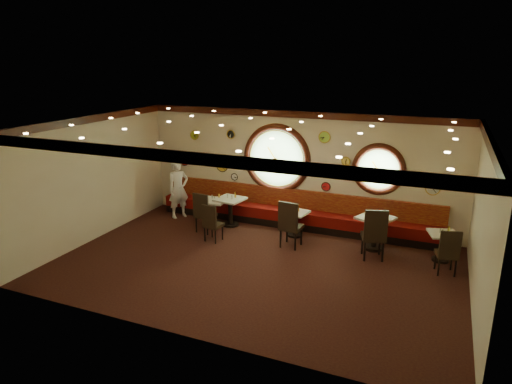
% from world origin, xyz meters
% --- Properties ---
extents(floor, '(9.00, 6.00, 0.00)m').
position_xyz_m(floor, '(0.00, 0.00, 0.00)').
color(floor, black).
rests_on(floor, ground).
extents(ceiling, '(9.00, 6.00, 0.02)m').
position_xyz_m(ceiling, '(0.00, 0.00, 3.20)').
color(ceiling, '#BA9234').
rests_on(ceiling, wall_back).
extents(wall_back, '(9.00, 0.02, 3.20)m').
position_xyz_m(wall_back, '(0.00, 3.00, 1.60)').
color(wall_back, beige).
rests_on(wall_back, floor).
extents(wall_front, '(9.00, 0.02, 3.20)m').
position_xyz_m(wall_front, '(0.00, -3.00, 1.60)').
color(wall_front, beige).
rests_on(wall_front, floor).
extents(wall_left, '(0.02, 6.00, 3.20)m').
position_xyz_m(wall_left, '(-4.50, 0.00, 1.60)').
color(wall_left, beige).
rests_on(wall_left, floor).
extents(wall_right, '(0.02, 6.00, 3.20)m').
position_xyz_m(wall_right, '(4.50, 0.00, 1.60)').
color(wall_right, beige).
rests_on(wall_right, floor).
extents(molding_back, '(9.00, 0.10, 0.18)m').
position_xyz_m(molding_back, '(0.00, 2.95, 3.11)').
color(molding_back, '#361209').
rests_on(molding_back, wall_back).
extents(molding_front, '(9.00, 0.10, 0.18)m').
position_xyz_m(molding_front, '(0.00, -2.95, 3.11)').
color(molding_front, '#361209').
rests_on(molding_front, wall_back).
extents(molding_left, '(0.10, 6.00, 0.18)m').
position_xyz_m(molding_left, '(-4.45, 0.00, 3.11)').
color(molding_left, '#361209').
rests_on(molding_left, wall_back).
extents(molding_right, '(0.10, 6.00, 0.18)m').
position_xyz_m(molding_right, '(4.45, 0.00, 3.11)').
color(molding_right, '#361209').
rests_on(molding_right, wall_back).
extents(banquette_base, '(8.00, 0.55, 0.20)m').
position_xyz_m(banquette_base, '(0.00, 2.72, 0.10)').
color(banquette_base, black).
rests_on(banquette_base, floor).
extents(banquette_seat, '(8.00, 0.55, 0.30)m').
position_xyz_m(banquette_seat, '(0.00, 2.72, 0.35)').
color(banquette_seat, '#5A0907').
rests_on(banquette_seat, banquette_base).
extents(banquette_back, '(8.00, 0.10, 0.55)m').
position_xyz_m(banquette_back, '(0.00, 2.94, 0.75)').
color(banquette_back, '#64070E').
rests_on(banquette_back, wall_back).
extents(porthole_left_glass, '(1.66, 0.02, 1.66)m').
position_xyz_m(porthole_left_glass, '(-0.60, 3.00, 1.85)').
color(porthole_left_glass, '#7EB86E').
rests_on(porthole_left_glass, wall_back).
extents(porthole_left_frame, '(1.98, 0.18, 1.98)m').
position_xyz_m(porthole_left_frame, '(-0.60, 2.98, 1.85)').
color(porthole_left_frame, '#361209').
rests_on(porthole_left_frame, wall_back).
extents(porthole_left_ring, '(1.61, 0.03, 1.61)m').
position_xyz_m(porthole_left_ring, '(-0.60, 2.95, 1.85)').
color(porthole_left_ring, gold).
rests_on(porthole_left_ring, wall_back).
extents(porthole_right_glass, '(1.10, 0.02, 1.10)m').
position_xyz_m(porthole_right_glass, '(2.20, 3.00, 1.80)').
color(porthole_right_glass, '#7EB86E').
rests_on(porthole_right_glass, wall_back).
extents(porthole_right_frame, '(1.38, 0.18, 1.38)m').
position_xyz_m(porthole_right_frame, '(2.20, 2.98, 1.80)').
color(porthole_right_frame, '#361209').
rests_on(porthole_right_frame, wall_back).
extents(porthole_right_ring, '(1.09, 0.03, 1.09)m').
position_xyz_m(porthole_right_ring, '(2.20, 2.95, 1.80)').
color(porthole_right_ring, gold).
rests_on(porthole_right_ring, wall_back).
extents(wall_clock_0, '(0.34, 0.03, 0.34)m').
position_xyz_m(wall_clock_0, '(3.55, 2.96, 1.45)').
color(wall_clock_0, silver).
rests_on(wall_clock_0, wall_back).
extents(wall_clock_1, '(0.32, 0.03, 0.32)m').
position_xyz_m(wall_clock_1, '(-3.60, 2.96, 1.55)').
color(wall_clock_1, red).
rests_on(wall_clock_1, wall_back).
extents(wall_clock_2, '(0.22, 0.03, 0.22)m').
position_xyz_m(wall_clock_2, '(1.35, 2.96, 1.95)').
color(wall_clock_2, '#FED554').
rests_on(wall_clock_2, wall_back).
extents(wall_clock_3, '(0.24, 0.03, 0.24)m').
position_xyz_m(wall_clock_3, '(-2.00, 2.96, 2.45)').
color(wall_clock_3, black).
rests_on(wall_clock_3, wall_back).
extents(wall_clock_4, '(0.36, 0.03, 0.36)m').
position_xyz_m(wall_clock_4, '(-2.30, 2.96, 1.50)').
color(wall_clock_4, gold).
rests_on(wall_clock_4, wall_back).
extents(wall_clock_5, '(0.26, 0.03, 0.26)m').
position_xyz_m(wall_clock_5, '(-3.20, 2.96, 2.35)').
color(wall_clock_5, '#B0CE29').
rests_on(wall_clock_5, wall_back).
extents(wall_clock_6, '(0.30, 0.03, 0.30)m').
position_xyz_m(wall_clock_6, '(0.75, 2.96, 2.55)').
color(wall_clock_6, '#A3DE45').
rests_on(wall_clock_6, wall_back).
extents(wall_clock_7, '(0.24, 0.03, 0.24)m').
position_xyz_m(wall_clock_7, '(0.85, 2.96, 1.20)').
color(wall_clock_7, red).
rests_on(wall_clock_7, wall_back).
extents(wall_clock_8, '(0.20, 0.03, 0.20)m').
position_xyz_m(wall_clock_8, '(-1.90, 2.96, 1.20)').
color(wall_clock_8, white).
rests_on(wall_clock_8, wall_back).
extents(table_a, '(0.71, 0.71, 0.74)m').
position_xyz_m(table_a, '(-2.09, 2.00, 0.47)').
color(table_a, black).
rests_on(table_a, floor).
extents(table_b, '(0.82, 0.82, 0.80)m').
position_xyz_m(table_b, '(-1.65, 2.13, 0.51)').
color(table_b, black).
rests_on(table_b, floor).
extents(table_c, '(0.71, 0.71, 0.68)m').
position_xyz_m(table_c, '(0.28, 2.07, 0.43)').
color(table_c, black).
rests_on(table_c, floor).
extents(table_d, '(1.00, 1.00, 0.84)m').
position_xyz_m(table_d, '(2.34, 2.01, 0.53)').
color(table_d, black).
rests_on(table_d, floor).
extents(table_e, '(0.78, 0.78, 0.69)m').
position_xyz_m(table_e, '(3.90, 1.91, 0.44)').
color(table_e, black).
rests_on(table_e, floor).
extents(chair_a, '(0.52, 0.52, 0.69)m').
position_xyz_m(chair_a, '(-2.08, 1.35, 0.64)').
color(chair_a, black).
rests_on(chair_a, floor).
extents(chair_b, '(0.46, 0.46, 0.62)m').
position_xyz_m(chair_b, '(-1.58, 0.87, 0.57)').
color(chair_b, black).
rests_on(chair_b, floor).
extents(chair_c, '(0.55, 0.55, 0.75)m').
position_xyz_m(chair_c, '(0.39, 1.27, 0.69)').
color(chair_c, black).
rests_on(chair_c, floor).
extents(chair_d, '(0.66, 0.66, 0.78)m').
position_xyz_m(chair_d, '(2.43, 1.36, 0.72)').
color(chair_d, black).
rests_on(chair_d, floor).
extents(chair_e, '(0.53, 0.53, 0.65)m').
position_xyz_m(chair_e, '(4.02, 1.19, 0.60)').
color(chair_e, black).
rests_on(chair_e, floor).
extents(condiment_a_salt, '(0.04, 0.04, 0.11)m').
position_xyz_m(condiment_a_salt, '(-2.20, 2.10, 0.79)').
color(condiment_a_salt, silver).
rests_on(condiment_a_salt, table_a).
extents(condiment_b_salt, '(0.03, 0.03, 0.09)m').
position_xyz_m(condiment_b_salt, '(-1.74, 2.15, 0.85)').
color(condiment_b_salt, silver).
rests_on(condiment_b_salt, table_b).
extents(condiment_c_salt, '(0.04, 0.04, 0.11)m').
position_xyz_m(condiment_c_salt, '(0.18, 2.10, 0.74)').
color(condiment_c_salt, silver).
rests_on(condiment_c_salt, table_c).
extents(condiment_d_salt, '(0.03, 0.03, 0.09)m').
position_xyz_m(condiment_d_salt, '(2.20, 2.03, 0.88)').
color(condiment_d_salt, silver).
rests_on(condiment_d_salt, table_d).
extents(condiment_a_pepper, '(0.03, 0.03, 0.09)m').
position_xyz_m(condiment_a_pepper, '(-2.09, 2.03, 0.78)').
color(condiment_a_pepper, silver).
rests_on(condiment_a_pepper, table_a).
extents(condiment_b_pepper, '(0.04, 0.04, 0.11)m').
position_xyz_m(condiment_b_pepper, '(-1.57, 2.07, 0.85)').
color(condiment_b_pepper, silver).
rests_on(condiment_b_pepper, table_b).
extents(condiment_c_pepper, '(0.03, 0.03, 0.09)m').
position_xyz_m(condiment_c_pepper, '(0.30, 2.05, 0.73)').
color(condiment_c_pepper, '#B8B8BC').
rests_on(condiment_c_pepper, table_c).
extents(condiment_d_pepper, '(0.04, 0.04, 0.10)m').
position_xyz_m(condiment_d_pepper, '(2.35, 2.00, 0.89)').
color(condiment_d_pepper, silver).
rests_on(condiment_d_pepper, table_d).
extents(condiment_a_bottle, '(0.05, 0.05, 0.17)m').
position_xyz_m(condiment_a_bottle, '(-1.98, 2.09, 0.82)').
color(condiment_a_bottle, gold).
rests_on(condiment_a_bottle, table_a).
extents(condiment_b_bottle, '(0.05, 0.05, 0.17)m').
position_xyz_m(condiment_b_bottle, '(-1.55, 2.26, 0.89)').
color(condiment_b_bottle, gold).
rests_on(condiment_b_bottle, table_b).
extents(condiment_c_bottle, '(0.05, 0.05, 0.16)m').
position_xyz_m(condiment_c_bottle, '(0.33, 2.16, 0.76)').
color(condiment_c_bottle, gold).
rests_on(condiment_c_bottle, table_c).
extents(condiment_d_bottle, '(0.05, 0.05, 0.16)m').
position_xyz_m(condiment_d_bottle, '(2.44, 2.12, 0.92)').
color(condiment_d_bottle, gold).
rests_on(condiment_d_bottle, table_d).
extents(condiment_e_salt, '(0.04, 0.04, 0.10)m').
position_xyz_m(condiment_e_salt, '(3.83, 1.91, 0.74)').
color(condiment_e_salt, silver).
rests_on(condiment_e_salt, table_e).
extents(condiment_e_pepper, '(0.04, 0.04, 0.10)m').
position_xyz_m(condiment_e_pepper, '(3.87, 1.85, 0.74)').
color(condiment_e_pepper, '#B9B9BE').
rests_on(condiment_e_pepper, table_e).
extents(condiment_e_bottle, '(0.05, 0.05, 0.17)m').
position_xyz_m(condiment_e_bottle, '(4.00, 1.94, 0.78)').
color(condiment_e_bottle, gold).
rests_on(condiment_e_bottle, table_e).
extents(waiter, '(0.69, 0.75, 1.72)m').
position_xyz_m(waiter, '(-3.37, 2.20, 0.86)').
color(waiter, white).
rests_on(waiter, floor).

